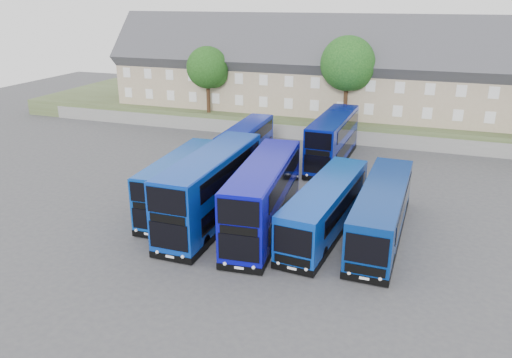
% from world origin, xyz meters
% --- Properties ---
extents(ground, '(120.00, 120.00, 0.00)m').
position_xyz_m(ground, '(0.00, 0.00, 0.00)').
color(ground, '#424247').
rests_on(ground, ground).
extents(retaining_wall, '(70.00, 0.40, 1.50)m').
position_xyz_m(retaining_wall, '(0.00, 24.00, 0.75)').
color(retaining_wall, slate).
rests_on(retaining_wall, ground).
extents(earth_bank, '(80.00, 20.00, 2.00)m').
position_xyz_m(earth_bank, '(0.00, 34.00, 1.00)').
color(earth_bank, '#48552F').
rests_on(earth_bank, ground).
extents(terrace_row, '(66.00, 10.40, 11.20)m').
position_xyz_m(terrace_row, '(6.00, 30.00, 6.60)').
color(terrace_row, tan).
rests_on(terrace_row, earth_bank).
extents(dd_front_left, '(2.77, 10.36, 4.08)m').
position_xyz_m(dd_front_left, '(-5.99, 2.24, 2.00)').
color(dd_front_left, '#083A9B').
rests_on(dd_front_left, ground).
extents(dd_front_mid, '(2.91, 12.40, 4.92)m').
position_xyz_m(dd_front_mid, '(-2.94, 1.10, 2.42)').
color(dd_front_mid, '#0832A0').
rests_on(dd_front_mid, ground).
extents(dd_front_right, '(3.73, 12.12, 4.74)m').
position_xyz_m(dd_front_right, '(0.88, 0.99, 2.33)').
color(dd_front_right, '#08099E').
rests_on(dd_front_right, ground).
extents(dd_rear_left, '(2.45, 10.02, 3.96)m').
position_xyz_m(dd_rear_left, '(-4.85, 12.98, 1.94)').
color(dd_rear_left, '#081AA0').
rests_on(dd_rear_left, ground).
extents(dd_rear_right, '(2.98, 11.49, 4.54)m').
position_xyz_m(dd_rear_right, '(2.40, 16.87, 2.23)').
color(dd_rear_right, '#071588').
rests_on(dd_rear_right, ground).
extents(coach_east_a, '(3.79, 12.54, 3.38)m').
position_xyz_m(coach_east_a, '(4.84, 2.14, 1.66)').
color(coach_east_a, '#0938A6').
rests_on(coach_east_a, ground).
extents(coach_east_b, '(3.01, 12.78, 3.48)m').
position_xyz_m(coach_east_b, '(8.44, 2.63, 1.70)').
color(coach_east_b, navy).
rests_on(coach_east_b, ground).
extents(tree_west, '(4.80, 4.80, 7.65)m').
position_xyz_m(tree_west, '(-13.85, 25.10, 7.05)').
color(tree_west, '#382314').
rests_on(tree_west, earth_bank).
extents(tree_mid, '(5.76, 5.76, 9.18)m').
position_xyz_m(tree_mid, '(2.15, 25.60, 8.07)').
color(tree_mid, '#382314').
rests_on(tree_mid, earth_bank).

